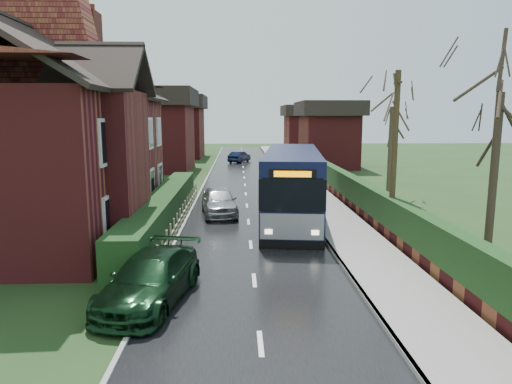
{
  "coord_description": "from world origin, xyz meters",
  "views": [
    {
      "loc": [
        -0.47,
        -15.53,
        5.07
      ],
      "look_at": [
        0.29,
        4.06,
        1.8
      ],
      "focal_mm": 32.0,
      "sensor_mm": 36.0,
      "label": 1
    }
  ],
  "objects_px": {
    "car_green": "(151,279)",
    "telegraph_pole": "(394,156)",
    "brick_house": "(48,132)",
    "car_silver": "(219,201)",
    "bus": "(292,185)",
    "bus_stop_sign": "(319,189)"
  },
  "relations": [
    {
      "from": "brick_house",
      "to": "bus",
      "type": "bearing_deg",
      "value": 10.34
    },
    {
      "from": "brick_house",
      "to": "telegraph_pole",
      "type": "height_order",
      "value": "brick_house"
    },
    {
      "from": "bus_stop_sign",
      "to": "brick_house",
      "type": "bearing_deg",
      "value": -161.95
    },
    {
      "from": "brick_house",
      "to": "bus_stop_sign",
      "type": "xyz_separation_m",
      "value": [
        11.93,
        -0.01,
        -2.59
      ]
    },
    {
      "from": "bus_stop_sign",
      "to": "telegraph_pole",
      "type": "xyz_separation_m",
      "value": [
        2.6,
        -2.22,
        1.68
      ]
    },
    {
      "from": "car_silver",
      "to": "car_green",
      "type": "bearing_deg",
      "value": -104.61
    },
    {
      "from": "brick_house",
      "to": "car_silver",
      "type": "xyz_separation_m",
      "value": [
        7.23,
        3.0,
        -3.66
      ]
    },
    {
      "from": "car_green",
      "to": "telegraph_pole",
      "type": "xyz_separation_m",
      "value": [
        8.7,
        6.05,
        2.8
      ]
    },
    {
      "from": "car_silver",
      "to": "telegraph_pole",
      "type": "relative_size",
      "value": 0.62
    },
    {
      "from": "telegraph_pole",
      "to": "bus",
      "type": "bearing_deg",
      "value": 132.36
    },
    {
      "from": "car_green",
      "to": "telegraph_pole",
      "type": "relative_size",
      "value": 0.67
    },
    {
      "from": "car_green",
      "to": "bus_stop_sign",
      "type": "bearing_deg",
      "value": 64.92
    },
    {
      "from": "car_green",
      "to": "car_silver",
      "type": "bearing_deg",
      "value": 94.27
    },
    {
      "from": "car_silver",
      "to": "car_green",
      "type": "distance_m",
      "value": 11.36
    },
    {
      "from": "car_green",
      "to": "bus_stop_sign",
      "type": "xyz_separation_m",
      "value": [
        6.1,
        8.26,
        1.12
      ]
    },
    {
      "from": "bus_stop_sign",
      "to": "bus",
      "type": "bearing_deg",
      "value": 134.76
    },
    {
      "from": "car_silver",
      "to": "telegraph_pole",
      "type": "bearing_deg",
      "value": -43.13
    },
    {
      "from": "bus",
      "to": "telegraph_pole",
      "type": "distance_m",
      "value": 5.83
    },
    {
      "from": "car_silver",
      "to": "bus_stop_sign",
      "type": "distance_m",
      "value": 5.68
    },
    {
      "from": "bus_stop_sign",
      "to": "telegraph_pole",
      "type": "relative_size",
      "value": 0.4
    },
    {
      "from": "brick_house",
      "to": "bus",
      "type": "xyz_separation_m",
      "value": [
        10.93,
        1.99,
        -2.69
      ]
    },
    {
      "from": "car_silver",
      "to": "car_green",
      "type": "height_order",
      "value": "car_silver"
    }
  ]
}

